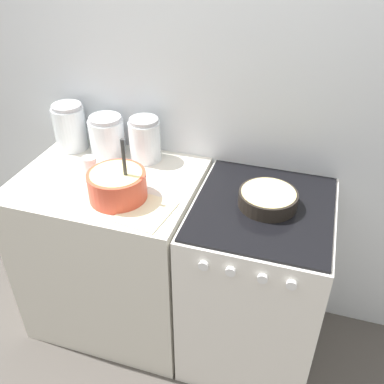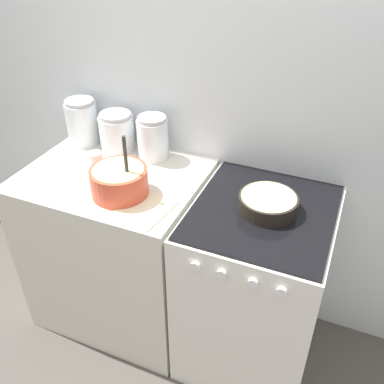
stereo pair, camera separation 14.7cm
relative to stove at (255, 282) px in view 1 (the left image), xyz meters
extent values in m
plane|color=#4C4742|center=(-0.32, -0.34, -0.46)|extent=(12.00, 12.00, 0.00)
cube|color=silver|center=(-0.32, 0.36, 0.74)|extent=(4.71, 0.05, 2.40)
cube|color=silver|center=(-0.75, 0.00, 0.00)|extent=(0.85, 0.67, 0.92)
cube|color=white|center=(0.00, 0.00, -0.01)|extent=(0.61, 0.67, 0.91)
cube|color=black|center=(0.00, 0.00, 0.45)|extent=(0.59, 0.65, 0.01)
cylinder|color=white|center=(-0.17, -0.34, 0.38)|extent=(0.04, 0.02, 0.04)
cylinder|color=white|center=(-0.06, -0.34, 0.38)|extent=(0.04, 0.02, 0.04)
cylinder|color=white|center=(0.06, -0.34, 0.38)|extent=(0.04, 0.02, 0.04)
cylinder|color=white|center=(0.17, -0.34, 0.38)|extent=(0.04, 0.02, 0.04)
cylinder|color=#D84C33|center=(-0.62, -0.13, 0.52)|extent=(0.25, 0.25, 0.13)
cylinder|color=#EFDB8C|center=(-0.62, -0.13, 0.55)|extent=(0.22, 0.22, 0.07)
cylinder|color=#333333|center=(-0.58, -0.13, 0.62)|extent=(0.02, 0.02, 0.27)
cylinder|color=black|center=(0.01, 0.01, 0.49)|extent=(0.25, 0.25, 0.07)
cylinder|color=#EFDB8C|center=(0.01, 0.01, 0.50)|extent=(0.23, 0.23, 0.06)
cylinder|color=silver|center=(-1.05, 0.23, 0.57)|extent=(0.17, 0.17, 0.22)
cylinder|color=tan|center=(-1.05, 0.23, 0.53)|extent=(0.15, 0.15, 0.13)
cylinder|color=#B2B2B7|center=(-1.05, 0.23, 0.69)|extent=(0.15, 0.15, 0.02)
cylinder|color=silver|center=(-0.85, 0.23, 0.55)|extent=(0.18, 0.18, 0.18)
cylinder|color=olive|center=(-0.85, 0.23, 0.51)|extent=(0.16, 0.16, 0.11)
cylinder|color=#B2B2B7|center=(-0.85, 0.23, 0.65)|extent=(0.16, 0.16, 0.02)
cylinder|color=silver|center=(-0.64, 0.23, 0.56)|extent=(0.16, 0.16, 0.20)
cylinder|color=red|center=(-0.64, 0.23, 0.52)|extent=(0.14, 0.14, 0.12)
cylinder|color=#B2B2B7|center=(-0.64, 0.23, 0.67)|extent=(0.14, 0.14, 0.02)
cylinder|color=silver|center=(-0.82, -0.01, 0.51)|extent=(0.06, 0.06, 0.11)
cube|color=beige|center=(-0.47, -0.19, 0.46)|extent=(0.23, 0.26, 0.01)
camera|label=1|loc=(0.15, -1.51, 1.54)|focal=40.00mm
camera|label=2|loc=(0.29, -1.45, 1.54)|focal=40.00mm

